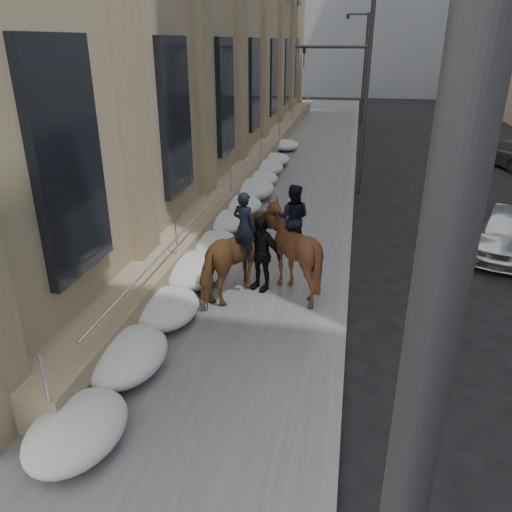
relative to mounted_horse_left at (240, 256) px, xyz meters
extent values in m
plane|color=black|center=(-0.04, -3.46, -1.23)|extent=(140.00, 140.00, 0.00)
cube|color=#515154|center=(-0.04, 6.54, -1.17)|extent=(5.00, 80.00, 0.12)
cube|color=slate|center=(2.58, 6.54, -1.17)|extent=(0.24, 80.00, 0.12)
cube|color=#877957|center=(-2.29, 16.54, -0.78)|extent=(1.10, 44.00, 0.90)
cylinder|color=silver|center=(-1.84, 16.54, 0.12)|extent=(0.06, 42.00, 0.06)
cube|color=black|center=(-2.74, 9.54, 2.77)|extent=(0.20, 2.20, 4.50)
cube|color=gray|center=(-6.04, 68.54, 8.77)|extent=(24.00, 12.00, 20.00)
cylinder|color=#2D2D30|center=(2.86, 10.54, 2.77)|extent=(0.18, 0.18, 8.00)
cylinder|color=#2D2D30|center=(2.86, 30.54, 2.77)|extent=(0.18, 0.18, 8.00)
cube|color=#2D2D30|center=(2.06, 30.54, 6.67)|extent=(1.60, 0.15, 0.12)
cylinder|color=#2D2D30|center=(1.36, 30.54, 6.52)|extent=(0.24, 0.24, 0.30)
cylinder|color=#2D2D30|center=(2.96, 18.54, 1.77)|extent=(0.20, 0.20, 6.00)
cylinder|color=#2D2D30|center=(0.96, 18.54, 4.57)|extent=(4.00, 0.16, 0.16)
imported|color=black|center=(-0.54, 18.54, 4.07)|extent=(0.18, 0.22, 1.10)
ellipsoid|color=#BBBDC2|center=(-1.49, -3.46, -0.77)|extent=(1.50, 2.10, 0.68)
ellipsoid|color=#BBBDC2|center=(-1.44, 0.54, -0.75)|extent=(1.60, 2.20, 0.72)
ellipsoid|color=#BBBDC2|center=(-1.54, 4.54, -0.79)|extent=(1.40, 2.00, 0.64)
ellipsoid|color=#BBBDC2|center=(-1.39, 8.54, -0.73)|extent=(1.70, 2.30, 0.76)
ellipsoid|color=#BBBDC2|center=(-1.49, 12.54, -0.78)|extent=(1.50, 2.10, 0.66)
imported|color=#543519|center=(0.00, -0.01, -0.06)|extent=(1.95, 2.73, 2.10)
imported|color=black|center=(0.00, 0.14, 0.74)|extent=(0.74, 0.61, 1.72)
imported|color=#402212|center=(1.19, 0.66, 0.01)|extent=(1.90, 2.12, 2.23)
imported|color=black|center=(1.19, 0.81, 0.80)|extent=(0.87, 0.69, 1.72)
imported|color=black|center=(0.42, 0.54, -0.11)|extent=(1.26, 0.92, 1.99)
imported|color=#ACB0B4|center=(7.36, 4.57, -0.52)|extent=(2.92, 4.47, 1.41)
camera|label=1|loc=(2.56, -10.98, 4.89)|focal=35.00mm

